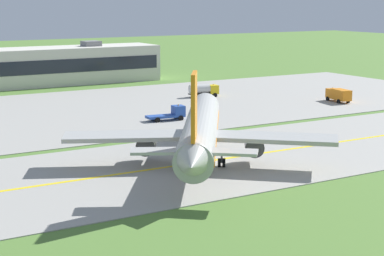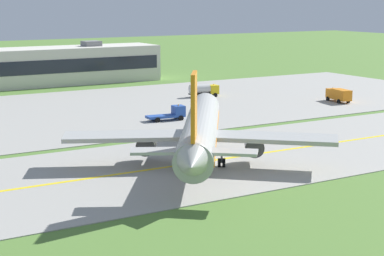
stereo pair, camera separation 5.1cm
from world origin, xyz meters
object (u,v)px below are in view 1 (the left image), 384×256
at_px(airplane_lead, 200,130).
at_px(service_truck_pushback, 339,94).
at_px(service_truck_fuel, 204,90).
at_px(service_truck_catering, 171,113).

xyz_separation_m(airplane_lead, service_truck_pushback, (47.98, 27.54, -2.60)).
bearing_deg(service_truck_fuel, airplane_lead, -122.03).
height_order(service_truck_fuel, service_truck_catering, service_truck_fuel).
relative_size(airplane_lead, service_truck_fuel, 5.57).
height_order(airplane_lead, service_truck_pushback, airplane_lead).
bearing_deg(service_truck_catering, service_truck_fuel, 46.93).
relative_size(service_truck_fuel, service_truck_catering, 0.95).
height_order(airplane_lead, service_truck_catering, airplane_lead).
distance_m(service_truck_catering, service_truck_pushback, 37.06).
bearing_deg(service_truck_pushback, service_truck_catering, -179.25).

